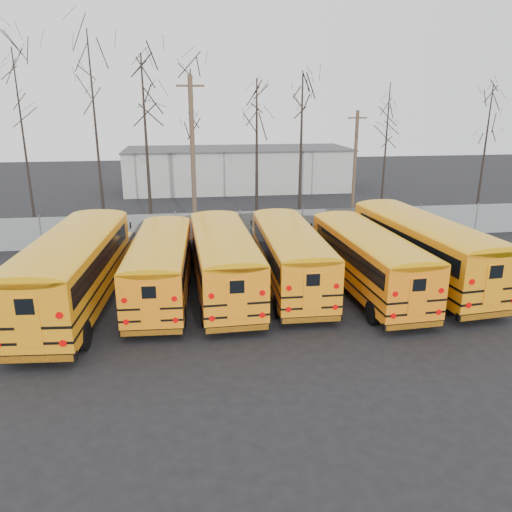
{
  "coord_description": "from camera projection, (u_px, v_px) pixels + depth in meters",
  "views": [
    {
      "loc": [
        -3.28,
        -18.4,
        8.6
      ],
      "look_at": [
        -0.14,
        3.84,
        1.6
      ],
      "focal_mm": 35.0,
      "sensor_mm": 36.0,
      "label": 1
    }
  ],
  "objects": [
    {
      "name": "tree_5",
      "position": [
        257.0,
        152.0,
        35.74
      ],
      "size": [
        0.26,
        0.26,
        10.13
      ],
      "primitive_type": "cone",
      "color": "black",
      "rests_on": "ground"
    },
    {
      "name": "utility_pole_left",
      "position": [
        193.0,
        154.0,
        33.2
      ],
      "size": [
        1.82,
        0.32,
        10.21
      ],
      "rotation": [
        0.0,
        0.0,
        -0.01
      ],
      "color": "brown",
      "rests_on": "ground"
    },
    {
      "name": "bus_b",
      "position": [
        161.0,
        261.0,
        22.41
      ],
      "size": [
        2.91,
        10.53,
        2.92
      ],
      "rotation": [
        0.0,
        0.0,
        -0.05
      ],
      "color": "black",
      "rests_on": "ground"
    },
    {
      "name": "tree_3",
      "position": [
        147.0,
        151.0,
        30.92
      ],
      "size": [
        0.26,
        0.26,
        11.31
      ],
      "primitive_type": "cone",
      "color": "black",
      "rests_on": "ground"
    },
    {
      "name": "tree_4",
      "position": [
        193.0,
        152.0,
        33.92
      ],
      "size": [
        0.26,
        0.26,
        10.59
      ],
      "primitive_type": "cone",
      "color": "black",
      "rests_on": "ground"
    },
    {
      "name": "distant_building",
      "position": [
        238.0,
        169.0,
        50.32
      ],
      "size": [
        22.0,
        8.0,
        4.0
      ],
      "primitive_type": "cube",
      "color": "#ADACA8",
      "rests_on": "ground"
    },
    {
      "name": "bus_c",
      "position": [
        223.0,
        256.0,
        22.83
      ],
      "size": [
        2.83,
        11.05,
        3.07
      ],
      "rotation": [
        0.0,
        0.0,
        0.03
      ],
      "color": "black",
      "rests_on": "ground"
    },
    {
      "name": "utility_pole_right",
      "position": [
        355.0,
        164.0,
        37.08
      ],
      "size": [
        1.42,
        0.25,
        7.96
      ],
      "rotation": [
        0.0,
        0.0,
        -0.05
      ],
      "color": "#503C2D",
      "rests_on": "ground"
    },
    {
      "name": "tree_6",
      "position": [
        301.0,
        151.0,
        35.51
      ],
      "size": [
        0.26,
        0.26,
        10.4
      ],
      "primitive_type": "cone",
      "color": "black",
      "rests_on": "ground"
    },
    {
      "name": "fence",
      "position": [
        240.0,
        227.0,
        31.44
      ],
      "size": [
        40.0,
        0.04,
        2.0
      ],
      "primitive_type": "cube",
      "color": "gray",
      "rests_on": "ground"
    },
    {
      "name": "bus_f",
      "position": [
        421.0,
        244.0,
        24.2
      ],
      "size": [
        3.86,
        12.12,
        3.34
      ],
      "rotation": [
        0.0,
        0.0,
        0.1
      ],
      "color": "black",
      "rests_on": "ground"
    },
    {
      "name": "tree_8",
      "position": [
        484.0,
        153.0,
        37.66
      ],
      "size": [
        0.26,
        0.26,
        9.73
      ],
      "primitive_type": "cone",
      "color": "black",
      "rests_on": "ground"
    },
    {
      "name": "bus_d",
      "position": [
        289.0,
        252.0,
        23.59
      ],
      "size": [
        2.67,
        10.85,
        3.02
      ],
      "rotation": [
        0.0,
        0.0,
        -0.02
      ],
      "color": "black",
      "rests_on": "ground"
    },
    {
      "name": "ground",
      "position": [
        273.0,
        321.0,
        20.39
      ],
      "size": [
        120.0,
        120.0,
        0.0
      ],
      "primitive_type": "plane",
      "color": "black",
      "rests_on": "ground"
    },
    {
      "name": "tree_2",
      "position": [
        96.0,
        134.0,
        33.28
      ],
      "size": [
        0.26,
        0.26,
        12.97
      ],
      "primitive_type": "cone",
      "color": "black",
      "rests_on": "ground"
    },
    {
      "name": "tree_1",
      "position": [
        24.0,
        142.0,
        33.45
      ],
      "size": [
        0.26,
        0.26,
        11.91
      ],
      "primitive_type": "cone",
      "color": "black",
      "rests_on": "ground"
    },
    {
      "name": "bus_a",
      "position": [
        75.0,
        264.0,
        21.07
      ],
      "size": [
        3.74,
        12.35,
        3.41
      ],
      "rotation": [
        0.0,
        0.0,
        -0.08
      ],
      "color": "black",
      "rests_on": "ground"
    },
    {
      "name": "tree_7",
      "position": [
        385.0,
        156.0,
        34.81
      ],
      "size": [
        0.26,
        0.26,
        9.8
      ],
      "primitive_type": "cone",
      "color": "black",
      "rests_on": "ground"
    },
    {
      "name": "bus_e",
      "position": [
        367.0,
        256.0,
        23.02
      ],
      "size": [
        3.05,
        10.92,
        3.03
      ],
      "rotation": [
        0.0,
        0.0,
        0.05
      ],
      "color": "black",
      "rests_on": "ground"
    }
  ]
}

